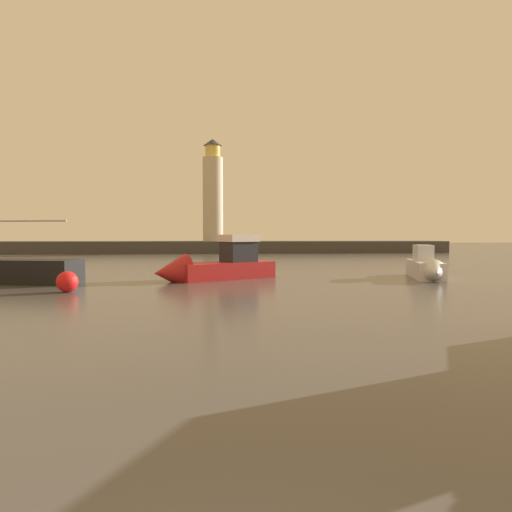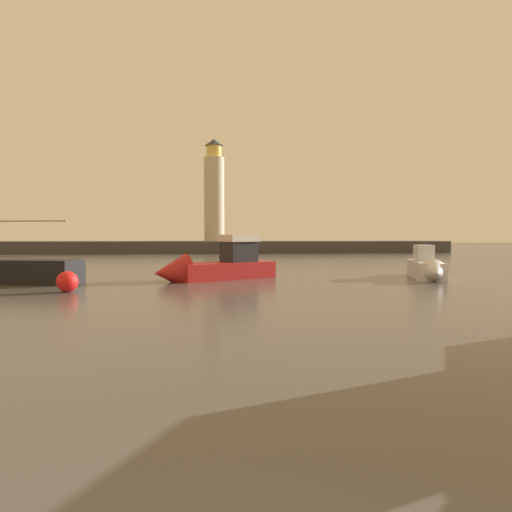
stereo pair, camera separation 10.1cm
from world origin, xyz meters
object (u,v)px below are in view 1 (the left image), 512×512
object	(u,v)px
lighthouse	(213,193)
mooring_buoy	(67,282)
motorboat_2	(212,266)
motorboat_3	(427,268)

from	to	relation	value
lighthouse	mooring_buoy	xyz separation A→B (m)	(-5.90, -44.38, -8.09)
lighthouse	motorboat_2	bearing A→B (deg)	-89.32
motorboat_2	mooring_buoy	distance (m)	8.21
lighthouse	motorboat_3	size ratio (longest dim) A/B	2.42
motorboat_2	motorboat_3	size ratio (longest dim) A/B	1.22
lighthouse	mooring_buoy	size ratio (longest dim) A/B	15.35
lighthouse	mooring_buoy	world-z (taller)	lighthouse
mooring_buoy	lighthouse	bearing A→B (deg)	82.43
motorboat_3	mooring_buoy	bearing A→B (deg)	-165.82
motorboat_2	mooring_buoy	size ratio (longest dim) A/B	7.74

